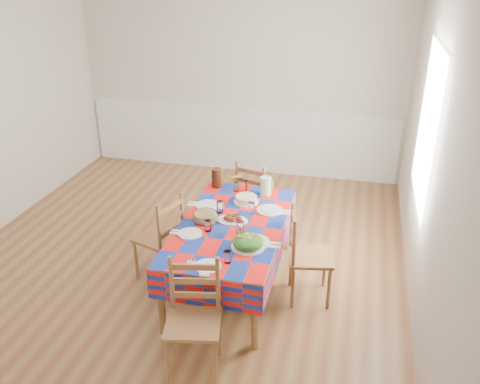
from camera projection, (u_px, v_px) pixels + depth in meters
The scene contains 23 objects.
room at pixel (176, 135), 4.71m from camera, with size 4.58×5.08×2.78m.
wainscot at pixel (239, 138), 7.27m from camera, with size 4.41×0.06×0.92m.
window_right at pixel (427, 127), 4.43m from camera, with size 1.40×1.40×0.00m, color white.
dining_table at pixel (232, 231), 4.60m from camera, with size 0.93×1.72×0.67m.
setting_near_head at pixel (215, 262), 3.95m from camera, with size 0.34×0.23×0.10m.
setting_left_near at pixel (196, 231), 4.41m from camera, with size 0.39×0.23×0.10m.
setting_left_far at pixel (212, 206), 4.84m from camera, with size 0.43×0.26×0.11m.
setting_right_near at pixel (250, 237), 4.30m from camera, with size 0.48×0.28×0.12m.
setting_right_far at pixel (264, 210), 4.76m from camera, with size 0.46×0.27×0.12m.
meat_platter at pixel (233, 219), 4.60m from camera, with size 0.29×0.20×0.06m.
salad_platter at pixel (248, 243), 4.18m from camera, with size 0.28×0.28×0.12m.
pasta_bowl at pixel (205, 217), 4.60m from camera, with size 0.22×0.22×0.08m.
cake at pixel (246, 199), 4.95m from camera, with size 0.24×0.24×0.07m.
serving_utensils at pixel (243, 231), 4.44m from camera, with size 0.11×0.25×0.01m.
flower_vase at pixel (236, 184), 5.17m from camera, with size 0.11×0.09×0.18m.
hot_sauce at pixel (246, 185), 5.18m from camera, with size 0.03×0.03×0.12m, color #A8290D.
green_pitcher at pixel (266, 186), 5.09m from camera, with size 0.11×0.11×0.19m, color #ABDA99.
tea_pitcher at pixel (216, 178), 5.26m from camera, with size 0.10×0.10×0.20m, color #32170B.
name_card at pixel (204, 275), 3.82m from camera, with size 0.07×0.02×0.02m, color white.
chair_near at pixel (194, 320), 3.71m from camera, with size 0.47×0.45×0.90m.
chair_far at pixel (255, 197), 5.62m from camera, with size 0.47×0.46×0.86m.
chair_left at pixel (162, 238), 4.80m from camera, with size 0.47×0.49×0.88m.
chair_right at pixel (306, 256), 4.51m from camera, with size 0.44×0.46×0.88m.
Camera 1 is at (1.65, -4.22, 2.87)m, focal length 38.00 mm.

